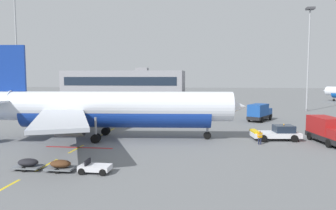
% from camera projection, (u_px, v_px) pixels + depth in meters
% --- Properties ---
extents(ground, '(400.00, 400.00, 0.00)m').
position_uv_depth(ground, '(253.00, 127.00, 50.65)').
color(ground, slate).
extents(apron_paint_markings, '(8.00, 96.39, 0.01)m').
position_uv_depth(apron_paint_markings, '(117.00, 127.00, 50.81)').
color(apron_paint_markings, yellow).
rests_on(apron_paint_markings, ground).
extents(airliner_foreground, '(34.82, 34.48, 12.20)m').
position_uv_depth(airliner_foreground, '(111.00, 109.00, 40.46)').
color(airliner_foreground, silver).
rests_on(airliner_foreground, ground).
extents(pushback_tug, '(6.29, 3.73, 2.08)m').
position_uv_depth(pushback_tug, '(277.00, 133.00, 39.99)').
color(pushback_tug, silver).
rests_on(pushback_tug, ground).
extents(catering_truck, '(3.50, 7.29, 3.14)m').
position_uv_depth(catering_truck, '(327.00, 130.00, 37.92)').
color(catering_truck, black).
rests_on(catering_truck, ground).
extents(fuel_service_truck, '(5.49, 7.29, 3.14)m').
position_uv_depth(fuel_service_truck, '(260.00, 112.00, 57.54)').
color(fuel_service_truck, black).
rests_on(fuel_service_truck, ground).
extents(baggage_train, '(8.63, 1.70, 1.14)m').
position_uv_depth(baggage_train, '(61.00, 165.00, 26.55)').
color(baggage_train, silver).
rests_on(baggage_train, ground).
extents(ground_crew_worker, '(0.63, 0.44, 1.66)m').
position_uv_depth(ground_crew_worker, '(260.00, 137.00, 37.21)').
color(ground_crew_worker, '#191E38').
rests_on(ground_crew_worker, ground).
extents(apron_light_mast_near, '(1.80, 1.80, 29.45)m').
position_uv_depth(apron_light_mast_near, '(16.00, 34.00, 71.00)').
color(apron_light_mast_near, slate).
rests_on(apron_light_mast_near, ground).
extents(apron_light_mast_far, '(1.80, 1.80, 24.30)m').
position_uv_depth(apron_light_mast_far, '(309.00, 47.00, 73.12)').
color(apron_light_mast_far, slate).
rests_on(apron_light_mast_far, ground).
extents(terminal_satellite, '(60.61, 20.59, 13.02)m').
position_uv_depth(terminal_satellite, '(125.00, 82.00, 159.45)').
color(terminal_satellite, gray).
rests_on(terminal_satellite, ground).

